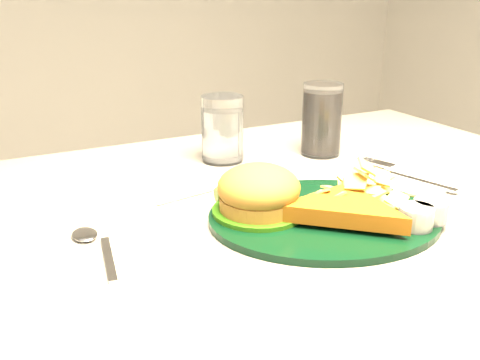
{
  "coord_description": "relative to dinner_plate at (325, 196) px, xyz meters",
  "views": [
    {
      "loc": [
        -0.31,
        -0.58,
        1.04
      ],
      "look_at": [
        -0.02,
        0.0,
        0.8
      ],
      "focal_mm": 40.0,
      "sensor_mm": 36.0,
      "label": 1
    }
  ],
  "objects": [
    {
      "name": "wrapped_straw",
      "position": [
        -0.07,
        0.17,
        -0.03
      ],
      "size": [
        0.24,
        0.12,
        0.01
      ],
      "primitive_type": null,
      "rotation": [
        0.0,
        0.0,
        0.17
      ],
      "color": "white",
      "rests_on": "table"
    },
    {
      "name": "fork_napkin",
      "position": [
        0.21,
        0.05,
        -0.03
      ],
      "size": [
        0.17,
        0.2,
        0.01
      ],
      "primitive_type": null,
      "rotation": [
        0.0,
        0.0,
        0.29
      ],
      "color": "silver",
      "rests_on": "table"
    },
    {
      "name": "spoon",
      "position": [
        -0.28,
        0.02,
        -0.03
      ],
      "size": [
        0.06,
        0.15,
        0.01
      ],
      "primitive_type": null,
      "rotation": [
        0.0,
        0.0,
        -0.16
      ],
      "color": "silver",
      "rests_on": "table"
    },
    {
      "name": "dinner_plate",
      "position": [
        0.0,
        0.0,
        0.0
      ],
      "size": [
        0.36,
        0.33,
        0.07
      ],
      "primitive_type": null,
      "rotation": [
        0.0,
        0.0,
        -0.3
      ],
      "color": "black",
      "rests_on": "table"
    },
    {
      "name": "water_glass",
      "position": [
        -0.01,
        0.29,
        0.02
      ],
      "size": [
        0.08,
        0.08,
        0.11
      ],
      "primitive_type": "cylinder",
      "rotation": [
        0.0,
        0.0,
        -0.05
      ],
      "color": "silver",
      "rests_on": "table"
    },
    {
      "name": "cola_glass",
      "position": [
        0.16,
        0.24,
        0.03
      ],
      "size": [
        0.09,
        0.09,
        0.13
      ],
      "primitive_type": "cylinder",
      "rotation": [
        0.0,
        0.0,
        -0.4
      ],
      "color": "black",
      "rests_on": "table"
    }
  ]
}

